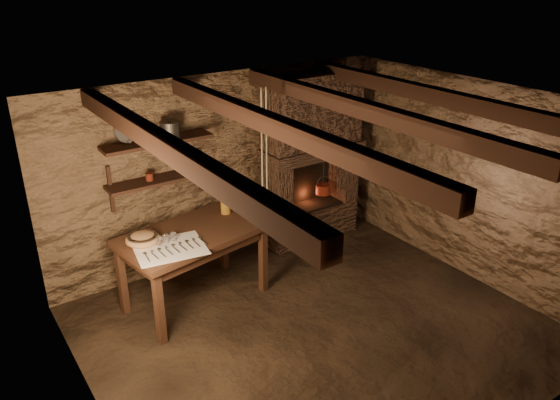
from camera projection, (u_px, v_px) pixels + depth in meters
floor at (315, 329)px, 5.80m from camera, size 4.50×4.50×0.00m
back_wall at (220, 169)px, 6.83m from camera, size 4.50×0.04×2.40m
front_wall at (495, 334)px, 3.80m from camera, size 4.50×0.04×2.40m
left_wall at (86, 302)px, 4.16m from camera, size 0.04×4.00×2.40m
right_wall at (468, 180)px, 6.48m from camera, size 0.04×4.00×2.40m
ceiling at (323, 107)px, 4.84m from camera, size 4.50×4.00×0.04m
beam_far_left at (166, 146)px, 4.10m from camera, size 0.14×3.95×0.16m
beam_mid_left at (276, 126)px, 4.62m from camera, size 0.14×3.95×0.16m
beam_mid_right at (364, 109)px, 5.13m from camera, size 0.14×3.95×0.16m
beam_far_right at (436, 96)px, 5.65m from camera, size 0.14×3.95×0.16m
shelf_lower at (161, 179)px, 6.23m from camera, size 1.25×0.30×0.04m
shelf_upper at (158, 142)px, 6.05m from camera, size 1.25×0.30×0.04m
hearth at (311, 154)px, 7.29m from camera, size 1.43×0.51×2.30m
work_table at (195, 264)px, 6.09m from camera, size 1.69×1.15×0.89m
linen_cloth at (170, 248)px, 5.57m from camera, size 0.78×0.67×0.01m
pewter_cutlery_row at (171, 248)px, 5.55m from camera, size 0.61×0.32×0.01m
drinking_glasses at (166, 239)px, 5.67m from camera, size 0.22×0.07×0.09m
stoneware_jug at (225, 200)px, 6.30m from camera, size 0.13×0.12×0.40m
wooden_bowl at (143, 239)px, 5.68m from camera, size 0.41×0.41×0.13m
iron_stockpot at (170, 130)px, 6.09m from camera, size 0.29×0.29×0.17m
tin_pan at (125, 131)px, 5.91m from camera, size 0.27×0.15×0.25m
small_kettle at (188, 168)px, 6.38m from camera, size 0.18×0.16×0.16m
rusty_tin at (149, 177)px, 6.14m from camera, size 0.11×0.11×0.09m
red_pot at (323, 188)px, 7.56m from camera, size 0.25×0.25×0.54m
hanging_ropes at (264, 141)px, 5.90m from camera, size 0.08×0.08×1.20m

